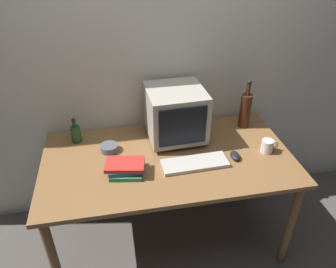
{
  "coord_description": "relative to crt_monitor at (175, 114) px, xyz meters",
  "views": [
    {
      "loc": [
        -0.31,
        -1.66,
        2.04
      ],
      "look_at": [
        0.0,
        0.0,
        0.94
      ],
      "focal_mm": 34.57,
      "sensor_mm": 36.0,
      "label": 1
    }
  ],
  "objects": [
    {
      "name": "crt_monitor",
      "position": [
        0.0,
        0.0,
        0.0
      ],
      "size": [
        0.4,
        0.4,
        0.37
      ],
      "color": "#B2AD9E",
      "rests_on": "desk"
    },
    {
      "name": "book_stack",
      "position": [
        -0.38,
        -0.33,
        -0.15
      ],
      "size": [
        0.26,
        0.2,
        0.08
      ],
      "color": "#33894C",
      "rests_on": "desk"
    },
    {
      "name": "cd_spindle",
      "position": [
        -0.47,
        -0.08,
        -0.17
      ],
      "size": [
        0.12,
        0.12,
        0.04
      ],
      "primitive_type": "cylinder",
      "color": "#595B66",
      "rests_on": "desk"
    },
    {
      "name": "computer_mouse",
      "position": [
        0.33,
        -0.31,
        -0.17
      ],
      "size": [
        0.07,
        0.1,
        0.04
      ],
      "primitive_type": "ellipsoid",
      "rotation": [
        0.0,
        0.0,
        -0.06
      ],
      "color": "black",
      "rests_on": "desk"
    },
    {
      "name": "bottle_short",
      "position": [
        -0.69,
        0.08,
        -0.12
      ],
      "size": [
        0.07,
        0.07,
        0.19
      ],
      "color": "#1E4C23",
      "rests_on": "desk"
    },
    {
      "name": "desk",
      "position": [
        -0.09,
        -0.22,
        -0.27
      ],
      "size": [
        1.63,
        0.87,
        0.76
      ],
      "color": "olive",
      "rests_on": "ground"
    },
    {
      "name": "back_wall",
      "position": [
        -0.09,
        0.27,
        0.3
      ],
      "size": [
        4.0,
        0.08,
        2.5
      ],
      "primitive_type": "cube",
      "color": "silver",
      "rests_on": "ground"
    },
    {
      "name": "keyboard",
      "position": [
        0.06,
        -0.34,
        -0.18
      ],
      "size": [
        0.43,
        0.17,
        0.02
      ],
      "primitive_type": "cube",
      "rotation": [
        0.0,
        0.0,
        0.04
      ],
      "color": "beige",
      "rests_on": "desk"
    },
    {
      "name": "mug",
      "position": [
        0.57,
        -0.29,
        -0.15
      ],
      "size": [
        0.12,
        0.08,
        0.09
      ],
      "color": "white",
      "rests_on": "desk"
    },
    {
      "name": "bottle_tall",
      "position": [
        0.54,
        0.05,
        -0.05
      ],
      "size": [
        0.08,
        0.08,
        0.37
      ],
      "color": "#472314",
      "rests_on": "desk"
    },
    {
      "name": "ground_plane",
      "position": [
        -0.09,
        -0.22,
        -0.95
      ],
      "size": [
        6.0,
        6.0,
        0.0
      ],
      "primitive_type": "plane",
      "color": "#56514C"
    }
  ]
}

